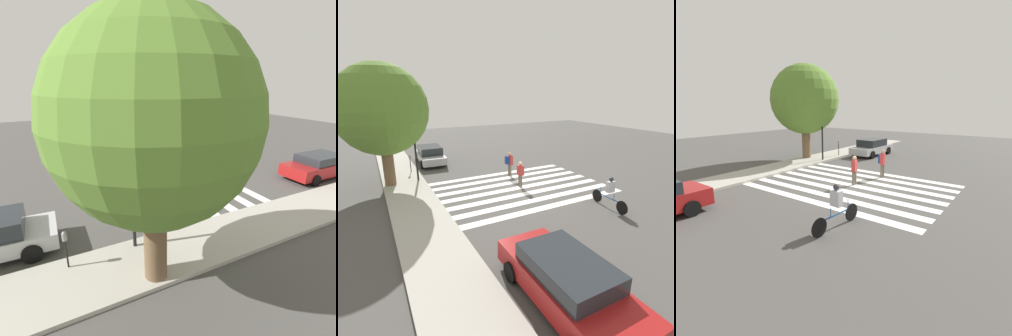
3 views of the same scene
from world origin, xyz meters
The scene contains 11 objects.
ground_plane centered at (0.00, 0.00, 0.00)m, with size 60.00×60.00×0.00m, color #4C4947.
sidewalk_curb centered at (0.00, 6.25, 0.07)m, with size 36.00×2.50×0.14m.
crosswalk_stripes centered at (0.00, 0.00, 0.00)m, with size 6.67×10.00×0.01m.
traffic_light centered at (3.95, 5.26, 2.92)m, with size 0.60×0.50×4.17m.
parking_meter centered at (6.16, 5.50, 1.03)m, with size 0.15×0.15×1.39m.
street_tree centered at (3.91, 7.04, 4.64)m, with size 5.26×5.26×7.30m.
pedestrian_child_with_backpack centered at (0.15, -0.03, 0.90)m, with size 0.48×0.31×1.60m.
pedestrian_adult_yellow_jacket centered at (2.43, -0.50, 0.99)m, with size 0.50×0.45×1.68m.
cyclist_mid_street centered at (-4.57, -2.39, 0.87)m, with size 2.34×0.42×1.62m.
car_parked_dark_suv centered at (-8.44, 3.68, 0.73)m, with size 4.72×2.04×1.42m.
car_parked_far_curb centered at (8.46, 3.61, 0.72)m, with size 4.43×2.07×1.41m.
Camera 2 is at (-12.92, 7.91, 5.62)m, focal length 28.00 mm.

